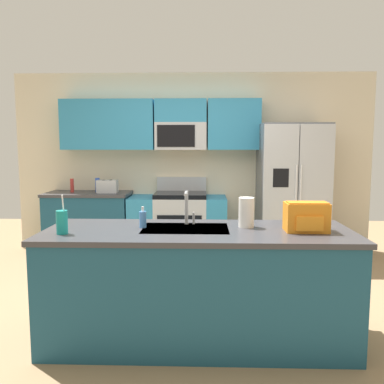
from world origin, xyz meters
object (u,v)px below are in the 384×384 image
pepper_mill (72,185)px  sink_faucet (187,205)px  bottle_blue (98,185)px  range_oven (178,225)px  backpack (306,216)px  refrigerator (292,192)px  toaster (107,186)px  drink_cup_teal (62,222)px  soap_dispenser (143,219)px  paper_towel_roll (246,212)px

pepper_mill → sink_faucet: size_ratio=0.69×
bottle_blue → sink_faucet: sink_faucet is taller
range_oven → backpack: 2.81m
refrigerator → toaster: bearing=179.6°
pepper_mill → drink_cup_teal: (0.82, -2.64, -0.01)m
backpack → soap_dispenser: bearing=175.4°
drink_cup_teal → range_oven: bearing=75.5°
pepper_mill → drink_cup_teal: 2.77m
range_oven → pepper_mill: size_ratio=6.98×
range_oven → paper_towel_roll: paper_towel_roll is taller
bottle_blue → paper_towel_roll: paper_towel_roll is taller
sink_faucet → soap_dispenser: sink_faucet is taller
refrigerator → range_oven: bearing=177.4°
toaster → drink_cup_teal: bearing=-83.4°
paper_towel_roll → bottle_blue: bearing=128.0°
drink_cup_teal → pepper_mill: bearing=107.2°
range_oven → toaster: size_ratio=4.86×
toaster → bottle_blue: bottle_blue is taller
refrigerator → backpack: size_ratio=5.78×
pepper_mill → paper_towel_roll: 3.22m
toaster → pepper_mill: pepper_mill is taller
toaster → sink_faucet: sink_faucet is taller
sink_faucet → soap_dispenser: 0.38m
bottle_blue → paper_towel_roll: size_ratio=0.84×
bottle_blue → backpack: 3.42m
drink_cup_teal → paper_towel_roll: (1.40, 0.30, 0.03)m
paper_towel_roll → backpack: paper_towel_roll is taller
drink_cup_teal → soap_dispenser: 0.62m
pepper_mill → backpack: 3.64m
refrigerator → toaster: refrigerator is taller
toaster → sink_faucet: size_ratio=0.99×
refrigerator → soap_dispenser: (-1.70, -2.32, 0.04)m
toaster → backpack: backpack is taller
refrigerator → paper_towel_roll: refrigerator is taller
paper_towel_roll → pepper_mill: bearing=133.3°
range_oven → pepper_mill: bearing=-179.9°
backpack → pepper_mill: bearing=136.8°
refrigerator → bottle_blue: refrigerator is taller
drink_cup_teal → backpack: 1.84m
range_oven → bottle_blue: 1.28m
range_oven → toaster: 1.13m
backpack → paper_towel_roll: bearing=161.4°
backpack → sink_faucet: bearing=166.1°
bottle_blue → range_oven: bearing=-1.6°
sink_faucet → backpack: 0.95m
soap_dispenser → refrigerator: bearing=53.9°
range_oven → sink_faucet: (0.23, -2.27, 0.62)m
range_oven → toaster: (-0.99, -0.05, 0.55)m
soap_dispenser → paper_towel_roll: bearing=3.2°
soap_dispenser → backpack: 1.28m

